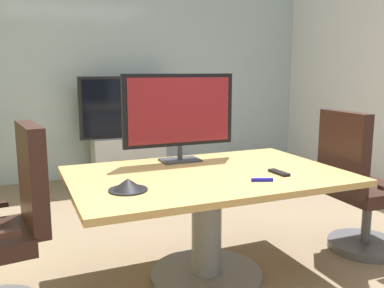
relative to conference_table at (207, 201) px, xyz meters
name	(u,v)px	position (x,y,z in m)	size (l,w,h in m)	color
wall_back_glass_partition	(109,68)	(0.03, 3.07, 0.88)	(5.72, 0.10, 2.82)	#9EB2B7
conference_table	(207,201)	(0.00, 0.00, 0.00)	(1.76, 1.15, 0.72)	#B2894C
office_chair_left	(3,239)	(-1.23, 0.03, -0.07)	(0.62, 0.60, 1.09)	#4C4C51
office_chair_right	(359,194)	(1.23, -0.09, -0.07)	(0.60, 0.58, 1.09)	#4C4C51
tv_monitor	(179,112)	(-0.03, 0.40, 0.55)	(0.84, 0.18, 0.64)	#333338
wall_display_unit	(128,145)	(0.17, 2.72, -0.09)	(1.20, 0.36, 1.31)	#B7BABC
conference_phone	(128,185)	(-0.58, -0.20, 0.22)	(0.22, 0.22, 0.07)	black
remote_control	(279,173)	(0.41, -0.21, 0.20)	(0.05, 0.17, 0.02)	black
whiteboard_marker	(262,180)	(0.21, -0.32, 0.20)	(0.13, 0.02, 0.02)	#1919A5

